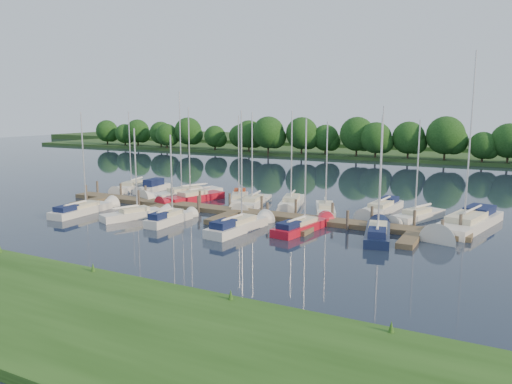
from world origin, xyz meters
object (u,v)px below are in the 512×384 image
at_px(motorboat, 153,188).
at_px(sailboat_n_5, 253,204).
at_px(sailboat_n_0, 133,188).
at_px(sailboat_s_2, 170,219).
at_px(dock, 235,213).

height_order(motorboat, sailboat_n_5, sailboat_n_5).
bearing_deg(sailboat_n_0, sailboat_s_2, 129.13).
distance_m(dock, sailboat_n_0, 19.27).
relative_size(dock, sailboat_n_0, 4.13).
xyz_separation_m(sailboat_n_0, motorboat, (2.76, 0.42, 0.09)).
height_order(dock, sailboat_n_5, sailboat_n_5).
xyz_separation_m(dock, sailboat_n_5, (-0.51, 4.46, 0.07)).
bearing_deg(motorboat, sailboat_n_0, 5.36).
distance_m(dock, motorboat, 16.88).
bearing_deg(dock, sailboat_s_2, -122.21).
xyz_separation_m(dock, motorboat, (-15.30, 7.13, 0.17)).
xyz_separation_m(motorboat, sailboat_s_2, (11.96, -12.43, -0.04)).
bearing_deg(sailboat_s_2, sailboat_n_0, 140.64).
bearing_deg(sailboat_s_2, motorboat, 133.75).
height_order(dock, sailboat_s_2, sailboat_s_2).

